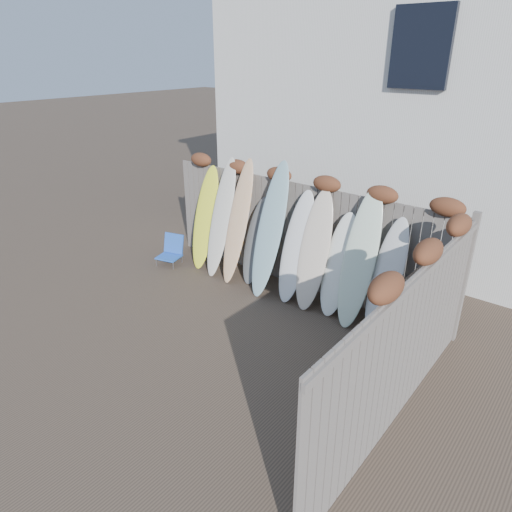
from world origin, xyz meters
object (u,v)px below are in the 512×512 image
Objects in this scene: wooden_crate at (379,366)px; lattice_panel at (412,325)px; beach_chair at (171,250)px; surfboard_0 at (205,218)px.

lattice_panel reaches higher than wooden_crate.
wooden_crate is at bearing -9.96° from beach_chair.
lattice_panel is at bearing -17.10° from surfboard_0.
lattice_panel is 0.79× the size of surfboard_0.
lattice_panel is at bearing 61.29° from wooden_crate.
wooden_crate is 0.37× the size of lattice_panel.
lattice_panel is 4.85m from surfboard_0.
beach_chair is at bearing 176.15° from lattice_panel.
surfboard_0 is at bearing 170.35° from lattice_panel.
wooden_crate is 4.78m from surfboard_0.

